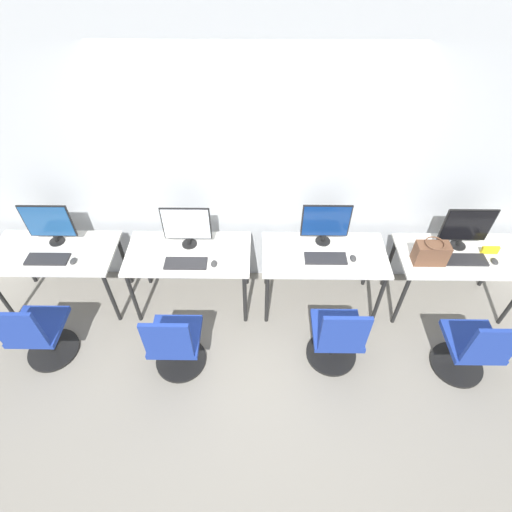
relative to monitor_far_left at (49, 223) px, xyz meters
The scene contains 24 objects.
ground_plane 2.25m from the monitor_far_left, 12.85° to the right, with size 20.00×20.00×0.00m, color gray.
wall_back 2.04m from the monitor_far_left, ahead, with size 12.00×0.05×2.80m.
desk_far_left 0.36m from the monitor_far_left, 90.00° to the right, with size 1.20×0.62×0.73m.
monitor_far_left is the anchor object (origin of this frame).
keyboard_far_left 0.34m from the monitor_far_left, 90.00° to the right, with size 0.40×0.16×0.02m.
mouse_far_left 0.44m from the monitor_far_left, 47.34° to the right, with size 0.06×0.09×0.03m.
office_chair_far_left 1.04m from the monitor_far_left, 90.12° to the right, with size 0.48×0.48×0.88m.
desk_left 1.36m from the monitor_far_left, ahead, with size 1.20×0.62×0.73m.
monitor_left 1.32m from the monitor_far_left, ahead, with size 0.46×0.15×0.45m.
keyboard_left 1.37m from the monitor_far_left, 12.52° to the right, with size 0.40×0.16×0.02m.
mouse_left 1.63m from the monitor_far_left, 10.70° to the right, with size 0.06×0.09×0.03m.
office_chair_left 1.69m from the monitor_far_left, 36.52° to the right, with size 0.48×0.48×0.88m.
desk_right 2.66m from the monitor_far_left, ahead, with size 1.20×0.62×0.73m.
monitor_right 2.63m from the monitor_far_left, ahead, with size 0.46×0.15×0.45m.
keyboard_right 2.65m from the monitor_far_left, ahead, with size 0.40×0.16×0.02m.
mouse_right 2.91m from the monitor_far_left, ahead, with size 0.06×0.09×0.03m.
office_chair_right 2.91m from the monitor_far_left, 17.45° to the right, with size 0.48×0.48×0.88m.
desk_far_right 3.96m from the monitor_far_left, ahead, with size 1.20×0.62×0.73m.
monitor_far_right 3.95m from the monitor_far_left, ahead, with size 0.46×0.15×0.45m.
keyboard_far_right 3.96m from the monitor_far_left, ahead, with size 0.40×0.16×0.02m.
mouse_far_right 4.23m from the monitor_far_left, ahead, with size 0.06×0.09×0.03m.
office_chair_far_right 4.05m from the monitor_far_left, 13.81° to the right, with size 0.48×0.48×0.88m.
handbag 3.60m from the monitor_far_left, ahead, with size 0.30×0.18×0.25m.
placard_far_right 4.22m from the monitor_far_left, ahead, with size 0.16×0.03×0.08m.
Camera 1 is at (0.03, -2.41, 3.44)m, focal length 28.00 mm.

